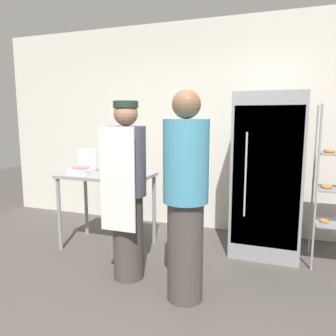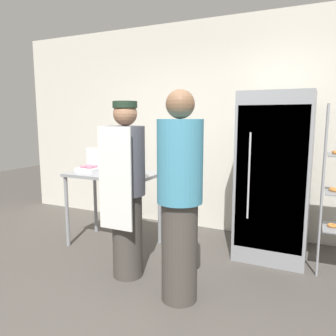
# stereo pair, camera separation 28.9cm
# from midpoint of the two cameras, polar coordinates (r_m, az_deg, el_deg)

# --- Properties ---
(ground_plane) EXTENTS (14.00, 14.00, 0.00)m
(ground_plane) POSITION_cam_midpoint_polar(r_m,az_deg,el_deg) (2.87, -3.56, -23.57)
(ground_plane) COLOR #4C4742
(back_wall) EXTENTS (6.40, 0.12, 2.81)m
(back_wall) POSITION_cam_midpoint_polar(r_m,az_deg,el_deg) (4.52, 10.09, 6.97)
(back_wall) COLOR silver
(back_wall) RESTS_ON ground_plane
(refrigerator) EXTENTS (0.74, 0.74, 1.80)m
(refrigerator) POSITION_cam_midpoint_polar(r_m,az_deg,el_deg) (3.80, 20.12, -1.37)
(refrigerator) COLOR gray
(refrigerator) RESTS_ON ground_plane
(prep_counter) EXTENTS (1.04, 0.63, 0.89)m
(prep_counter) POSITION_cam_midpoint_polar(r_m,az_deg,el_deg) (3.92, -7.48, -2.53)
(prep_counter) COLOR gray
(prep_counter) RESTS_ON ground_plane
(donut_box) EXTENTS (0.25, 0.24, 0.28)m
(donut_box) POSITION_cam_midpoint_polar(r_m,az_deg,el_deg) (4.04, -11.50, 0.05)
(donut_box) COLOR white
(donut_box) RESTS_ON prep_counter
(blender_pitcher) EXTENTS (0.11, 0.11, 0.28)m
(blender_pitcher) POSITION_cam_midpoint_polar(r_m,az_deg,el_deg) (3.89, -4.58, 1.01)
(blender_pitcher) COLOR black
(blender_pitcher) RESTS_ON prep_counter
(person_baker) EXTENTS (0.36, 0.37, 1.68)m
(person_baker) POSITION_cam_midpoint_polar(r_m,az_deg,el_deg) (3.10, -4.64, -3.54)
(person_baker) COLOR #47423D
(person_baker) RESTS_ON ground_plane
(person_customer) EXTENTS (0.37, 0.37, 1.75)m
(person_customer) POSITION_cam_midpoint_polar(r_m,az_deg,el_deg) (2.68, 5.16, -5.06)
(person_customer) COLOR #47423D
(person_customer) RESTS_ON ground_plane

